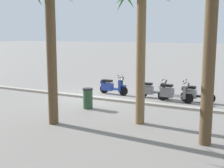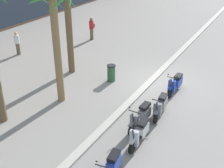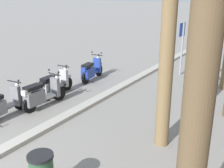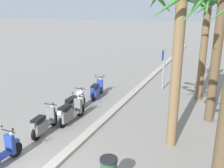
{
  "view_description": "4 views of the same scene",
  "coord_description": "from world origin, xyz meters",
  "px_view_note": "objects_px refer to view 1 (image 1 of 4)",
  "views": [
    {
      "loc": [
        -8.48,
        14.19,
        3.44
      ],
      "look_at": [
        -2.51,
        2.81,
        1.3
      ],
      "focal_mm": 48.73,
      "sensor_mm": 36.0,
      "label": 1
    },
    {
      "loc": [
        -13.76,
        -4.75,
        7.33
      ],
      "look_at": [
        -3.45,
        1.14,
        1.2
      ],
      "focal_mm": 46.71,
      "sensor_mm": 36.0,
      "label": 2
    },
    {
      "loc": [
        1.81,
        5.93,
        3.73
      ],
      "look_at": [
        -5.05,
        1.53,
        0.99
      ],
      "focal_mm": 44.31,
      "sensor_mm": 36.0,
      "label": 3
    },
    {
      "loc": [
        4.02,
        4.88,
        4.7
      ],
      "look_at": [
        -6.49,
        0.24,
        1.22
      ],
      "focal_mm": 39.7,
      "sensor_mm": 36.0,
      "label": 4
    }
  ],
  "objects_px": {
    "scooter_grey_mid_front": "(172,93)",
    "scooter_grey_far_back": "(152,90)",
    "palm_tree_far_corner": "(50,9)",
    "litter_bin": "(88,98)",
    "palm_tree_near_sign": "(142,9)",
    "scooter_silver_mid_rear": "(195,94)",
    "scooter_blue_gap_after_mid": "(111,87)"
  },
  "relations": [
    {
      "from": "scooter_grey_far_back",
      "to": "litter_bin",
      "type": "relative_size",
      "value": 1.89
    },
    {
      "from": "palm_tree_far_corner",
      "to": "palm_tree_near_sign",
      "type": "bearing_deg",
      "value": -151.75
    },
    {
      "from": "scooter_silver_mid_rear",
      "to": "palm_tree_near_sign",
      "type": "distance_m",
      "value": 6.21
    },
    {
      "from": "scooter_grey_mid_front",
      "to": "scooter_grey_far_back",
      "type": "bearing_deg",
      "value": -17.61
    },
    {
      "from": "scooter_silver_mid_rear",
      "to": "litter_bin",
      "type": "bearing_deg",
      "value": 41.6
    },
    {
      "from": "scooter_blue_gap_after_mid",
      "to": "scooter_silver_mid_rear",
      "type": "bearing_deg",
      "value": -178.18
    },
    {
      "from": "scooter_silver_mid_rear",
      "to": "palm_tree_far_corner",
      "type": "distance_m",
      "value": 8.43
    },
    {
      "from": "scooter_blue_gap_after_mid",
      "to": "litter_bin",
      "type": "distance_m",
      "value": 3.55
    },
    {
      "from": "palm_tree_near_sign",
      "to": "palm_tree_far_corner",
      "type": "bearing_deg",
      "value": 28.25
    },
    {
      "from": "litter_bin",
      "to": "palm_tree_far_corner",
      "type": "bearing_deg",
      "value": 92.42
    },
    {
      "from": "scooter_silver_mid_rear",
      "to": "palm_tree_far_corner",
      "type": "bearing_deg",
      "value": 57.67
    },
    {
      "from": "scooter_grey_mid_front",
      "to": "palm_tree_far_corner",
      "type": "height_order",
      "value": "palm_tree_far_corner"
    },
    {
      "from": "scooter_silver_mid_rear",
      "to": "scooter_grey_mid_front",
      "type": "bearing_deg",
      "value": 21.78
    },
    {
      "from": "palm_tree_far_corner",
      "to": "litter_bin",
      "type": "xyz_separation_m",
      "value": [
        0.11,
        -2.67,
        -3.85
      ]
    },
    {
      "from": "scooter_grey_far_back",
      "to": "palm_tree_far_corner",
      "type": "bearing_deg",
      "value": 74.92
    },
    {
      "from": "scooter_grey_mid_front",
      "to": "palm_tree_far_corner",
      "type": "relative_size",
      "value": 0.31
    },
    {
      "from": "scooter_grey_far_back",
      "to": "palm_tree_near_sign",
      "type": "distance_m",
      "value": 6.23
    },
    {
      "from": "scooter_silver_mid_rear",
      "to": "palm_tree_near_sign",
      "type": "bearing_deg",
      "value": 77.6
    },
    {
      "from": "palm_tree_far_corner",
      "to": "litter_bin",
      "type": "height_order",
      "value": "palm_tree_far_corner"
    },
    {
      "from": "scooter_blue_gap_after_mid",
      "to": "scooter_grey_far_back",
      "type": "bearing_deg",
      "value": -177.08
    },
    {
      "from": "scooter_grey_mid_front",
      "to": "palm_tree_near_sign",
      "type": "xyz_separation_m",
      "value": [
        -0.02,
        4.3,
        3.86
      ]
    },
    {
      "from": "scooter_silver_mid_rear",
      "to": "palm_tree_far_corner",
      "type": "xyz_separation_m",
      "value": [
        4.0,
        6.32,
        3.89
      ]
    },
    {
      "from": "scooter_grey_mid_front",
      "to": "palm_tree_far_corner",
      "type": "distance_m",
      "value": 7.64
    },
    {
      "from": "scooter_silver_mid_rear",
      "to": "litter_bin",
      "type": "xyz_separation_m",
      "value": [
        4.11,
        3.65,
        0.04
      ]
    },
    {
      "from": "scooter_silver_mid_rear",
      "to": "palm_tree_near_sign",
      "type": "xyz_separation_m",
      "value": [
        1.04,
        4.73,
        3.89
      ]
    },
    {
      "from": "scooter_blue_gap_after_mid",
      "to": "palm_tree_near_sign",
      "type": "relative_size",
      "value": 0.31
    },
    {
      "from": "scooter_blue_gap_after_mid",
      "to": "litter_bin",
      "type": "xyz_separation_m",
      "value": [
        -0.6,
        3.5,
        0.04
      ]
    },
    {
      "from": "scooter_silver_mid_rear",
      "to": "palm_tree_near_sign",
      "type": "height_order",
      "value": "palm_tree_near_sign"
    },
    {
      "from": "palm_tree_near_sign",
      "to": "litter_bin",
      "type": "height_order",
      "value": "palm_tree_near_sign"
    },
    {
      "from": "scooter_silver_mid_rear",
      "to": "scooter_grey_mid_front",
      "type": "height_order",
      "value": "scooter_grey_mid_front"
    },
    {
      "from": "palm_tree_near_sign",
      "to": "scooter_grey_mid_front",
      "type": "bearing_deg",
      "value": -89.76
    },
    {
      "from": "palm_tree_far_corner",
      "to": "palm_tree_near_sign",
      "type": "height_order",
      "value": "palm_tree_far_corner"
    }
  ]
}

